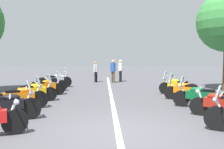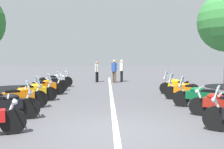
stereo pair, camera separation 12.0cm
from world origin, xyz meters
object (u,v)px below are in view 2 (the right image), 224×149
Objects in this scene: motorcycle_left_row_2 at (20,97)px; motorcycle_left_row_5 at (50,83)px; motorcycle_left_row_1 at (5,105)px; motorcycle_right_row_3 at (185,91)px; motorcycle_left_row_3 at (33,92)px; motorcycle_right_row_4 at (178,86)px; bystander_0 at (97,70)px; motorcycle_right_row_2 at (201,96)px; bystander_2 at (122,69)px; motorcycle_left_row_6 at (56,80)px; bystander_1 at (114,69)px; motorcycle_left_row_4 at (45,87)px; motorcycle_right_row_1 at (220,104)px.

motorcycle_left_row_5 is (4.60, -0.07, -0.02)m from motorcycle_left_row_2.
motorcycle_left_row_1 is 1.19× the size of motorcycle_right_row_3.
motorcycle_left_row_3 is (1.46, -0.06, -0.01)m from motorcycle_left_row_2.
motorcycle_right_row_4 is 1.14× the size of bystander_0.
bystander_2 is (9.56, 2.41, 0.53)m from motorcycle_right_row_2.
bystander_2 is (7.98, 2.34, 0.54)m from motorcycle_right_row_3.
bystander_1 reaches higher than motorcycle_left_row_6.
motorcycle_left_row_2 is 1.24× the size of bystander_0.
motorcycle_left_row_4 reaches higher than motorcycle_left_row_5.
motorcycle_left_row_6 reaches higher than motorcycle_left_row_3.
motorcycle_left_row_6 is 8.15m from motorcycle_right_row_3.
motorcycle_right_row_2 is 1.26× the size of bystander_0.
motorcycle_left_row_2 is 0.98× the size of motorcycle_left_row_4.
bystander_2 is at bearing 52.25° from motorcycle_left_row_1.
motorcycle_right_row_2 reaches higher than motorcycle_left_row_5.
motorcycle_left_row_1 is 1.01× the size of motorcycle_left_row_6.
motorcycle_right_row_3 is (0.17, -6.67, -0.00)m from motorcycle_left_row_3.
motorcycle_left_row_6 is 1.21× the size of bystander_1.
bystander_0 is (7.87, -2.44, 0.45)m from motorcycle_left_row_3.
motorcycle_left_row_4 is 7.80m from bystander_2.
motorcycle_left_row_2 reaches higher than motorcycle_right_row_1.
motorcycle_right_row_2 is (0.06, -6.80, -0.01)m from motorcycle_left_row_2.
motorcycle_right_row_1 is at bearing 126.19° from motorcycle_right_row_3.
motorcycle_left_row_4 is (1.65, -0.07, -0.00)m from motorcycle_left_row_3.
bystander_1 is at bearing 53.86° from motorcycle_left_row_1.
motorcycle_left_row_4 is at bearing -110.34° from motorcycle_left_row_6.
motorcycle_left_row_1 is at bearing -117.37° from motorcycle_left_row_4.
motorcycle_left_row_1 is 11.96m from bystander_2.
motorcycle_right_row_4 reaches higher than motorcycle_left_row_4.
motorcycle_left_row_5 is at bearing -5.36° from motorcycle_right_row_2.
motorcycle_right_row_2 is at bearing 126.64° from motorcycle_right_row_3.
motorcycle_left_row_1 is 1.06× the size of motorcycle_left_row_5.
motorcycle_left_row_1 is 1.06× the size of motorcycle_left_row_3.
motorcycle_right_row_1 is at bearing -63.04° from motorcycle_left_row_5.
motorcycle_left_row_3 is at bearing 97.16° from bystander_0.
bystander_2 is at bearing 1.72° from bystander_1.
motorcycle_left_row_3 is 1.25× the size of bystander_0.
motorcycle_left_row_1 is at bearing -114.54° from motorcycle_left_row_3.
motorcycle_left_row_1 is 1.16× the size of motorcycle_right_row_4.
motorcycle_right_row_2 reaches higher than motorcycle_right_row_3.
motorcycle_left_row_1 is 1.32× the size of bystander_0.
motorcycle_left_row_6 is at bearing 73.81° from motorcycle_left_row_1.
bystander_0 is (9.27, 4.30, 0.45)m from motorcycle_right_row_2.
bystander_2 is at bearing 27.70° from motorcycle_left_row_5.
motorcycle_left_row_2 is at bearing -117.63° from motorcycle_left_row_3.
motorcycle_right_row_1 is 11.59m from bystander_0.
motorcycle_left_row_1 is at bearing -111.23° from motorcycle_left_row_5.
motorcycle_left_row_6 reaches higher than motorcycle_right_row_3.
motorcycle_right_row_3 is at bearing -39.65° from motorcycle_left_row_4.
bystander_2 is at bearing 29.72° from motorcycle_left_row_4.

